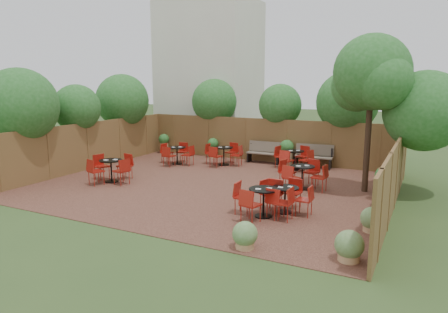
% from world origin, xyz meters
% --- Properties ---
extents(ground, '(80.00, 80.00, 0.00)m').
position_xyz_m(ground, '(0.00, 0.00, 0.00)').
color(ground, '#354F23').
rests_on(ground, ground).
extents(courtyard_paving, '(12.00, 10.00, 0.02)m').
position_xyz_m(courtyard_paving, '(0.00, 0.00, 0.01)').
color(courtyard_paving, '#391E17').
rests_on(courtyard_paving, ground).
extents(fence_back, '(12.00, 0.08, 2.00)m').
position_xyz_m(fence_back, '(0.00, 5.00, 1.00)').
color(fence_back, brown).
rests_on(fence_back, ground).
extents(fence_left, '(0.08, 10.00, 2.00)m').
position_xyz_m(fence_left, '(-6.00, 0.00, 1.00)').
color(fence_left, brown).
rests_on(fence_left, ground).
extents(fence_right, '(0.08, 10.00, 2.00)m').
position_xyz_m(fence_right, '(6.00, 0.00, 1.00)').
color(fence_right, brown).
rests_on(fence_right, ground).
extents(neighbour_building, '(5.00, 4.00, 8.00)m').
position_xyz_m(neighbour_building, '(-4.50, 8.00, 4.00)').
color(neighbour_building, silver).
rests_on(neighbour_building, ground).
extents(overhang_foliage, '(15.97, 11.01, 2.75)m').
position_xyz_m(overhang_foliage, '(-1.47, 2.50, 2.75)').
color(overhang_foliage, '#215D1E').
rests_on(overhang_foliage, ground).
extents(courtyard_tree, '(2.66, 2.56, 5.21)m').
position_xyz_m(courtyard_tree, '(4.97, 1.57, 3.83)').
color(courtyard_tree, black).
rests_on(courtyard_tree, courtyard_paving).
extents(park_bench_left, '(1.58, 0.53, 0.97)m').
position_xyz_m(park_bench_left, '(0.15, 4.63, 0.52)').
color(park_bench_left, brown).
rests_on(park_bench_left, courtyard_paving).
extents(park_bench_right, '(1.66, 0.67, 1.00)m').
position_xyz_m(park_bench_right, '(2.42, 4.63, 0.54)').
color(park_bench_right, brown).
rests_on(park_bench_right, courtyard_paving).
extents(bistro_tables, '(8.57, 7.92, 0.96)m').
position_xyz_m(bistro_tables, '(0.36, 0.76, 0.49)').
color(bistro_tables, black).
rests_on(bistro_tables, courtyard_paving).
extents(planters, '(11.65, 4.51, 1.12)m').
position_xyz_m(planters, '(0.30, 3.58, 0.59)').
color(planters, tan).
rests_on(planters, courtyard_paving).
extents(low_shrubs, '(2.99, 2.95, 0.66)m').
position_xyz_m(low_shrubs, '(4.88, -3.75, 0.33)').
color(low_shrubs, tan).
rests_on(low_shrubs, courtyard_paving).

